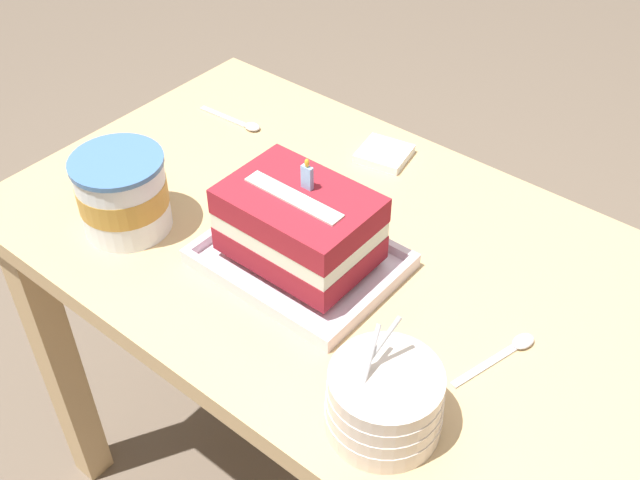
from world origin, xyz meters
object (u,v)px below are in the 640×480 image
object	(u,v)px
napkin_pile	(384,154)
foil_tray	(300,261)
bowl_stack	(384,401)
serving_spoon_near_tray	(514,347)
ice_cream_tub	(123,193)
birthday_cake	(299,224)
serving_spoon_by_bowls	(244,124)

from	to	relation	value
napkin_pile	foil_tray	bearing A→B (deg)	-78.04
bowl_stack	napkin_pile	bearing A→B (deg)	125.52
serving_spoon_near_tray	bowl_stack	bearing A→B (deg)	-107.67
ice_cream_tub	napkin_pile	xyz separation A→B (m)	(0.20, 0.40, -0.06)
foil_tray	serving_spoon_near_tray	size ratio (longest dim) A/B	1.95
foil_tray	ice_cream_tub	world-z (taller)	ice_cream_tub
napkin_pile	birthday_cake	bearing A→B (deg)	-78.04
ice_cream_tub	serving_spoon_by_bowls	distance (m)	0.33
birthday_cake	ice_cream_tub	distance (m)	0.29
bowl_stack	ice_cream_tub	size ratio (longest dim) A/B	1.08
ice_cream_tub	serving_spoon_by_bowls	xyz separation A→B (m)	(-0.06, 0.32, -0.06)
bowl_stack	ice_cream_tub	distance (m)	0.53
foil_tray	birthday_cake	size ratio (longest dim) A/B	1.33
birthday_cake	serving_spoon_by_bowls	world-z (taller)	birthday_cake
birthday_cake	serving_spoon_by_bowls	size ratio (longest dim) A/B	1.50
birthday_cake	serving_spoon_by_bowls	xyz separation A→B (m)	(-0.32, 0.22, -0.07)
foil_tray	ice_cream_tub	bearing A→B (deg)	-159.12
foil_tray	napkin_pile	xyz separation A→B (m)	(-0.06, 0.30, 0.00)
birthday_cake	ice_cream_tub	size ratio (longest dim) A/B	1.49
ice_cream_tub	napkin_pile	world-z (taller)	ice_cream_tub
foil_tray	ice_cream_tub	distance (m)	0.29
foil_tray	serving_spoon_near_tray	distance (m)	0.33
birthday_cake	foil_tray	bearing A→B (deg)	90.00
bowl_stack	serving_spoon_by_bowls	distance (m)	0.69
napkin_pile	serving_spoon_by_bowls	bearing A→B (deg)	-162.50
bowl_stack	napkin_pile	distance (m)	0.56
serving_spoon_near_tray	ice_cream_tub	bearing A→B (deg)	-165.21
foil_tray	serving_spoon_by_bowls	world-z (taller)	foil_tray
bowl_stack	serving_spoon_near_tray	size ratio (longest dim) A/B	1.06
birthday_cake	ice_cream_tub	world-z (taller)	birthday_cake
birthday_cake	napkin_pile	size ratio (longest dim) A/B	2.15
birthday_cake	serving_spoon_near_tray	bearing A→B (deg)	9.52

